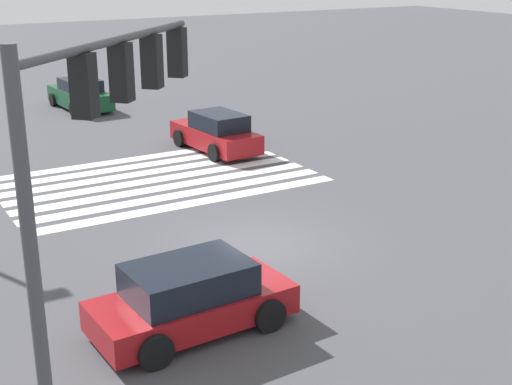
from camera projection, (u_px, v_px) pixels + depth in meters
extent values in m
plane|color=#47474C|center=(256.00, 244.00, 19.12)|extent=(137.20, 137.20, 0.00)
cube|color=silver|center=(128.00, 160.00, 26.95)|extent=(10.48, 0.60, 0.01)
cube|color=silver|center=(137.00, 166.00, 26.18)|extent=(10.48, 0.60, 0.01)
cube|color=silver|center=(147.00, 173.00, 25.40)|extent=(10.48, 0.60, 0.01)
cube|color=silver|center=(158.00, 179.00, 24.62)|extent=(10.48, 0.60, 0.01)
cube|color=silver|center=(169.00, 187.00, 23.85)|extent=(10.48, 0.60, 0.01)
cube|color=silver|center=(181.00, 195.00, 23.07)|extent=(10.48, 0.60, 0.01)
cube|color=silver|center=(193.00, 203.00, 22.29)|extent=(10.48, 0.60, 0.01)
cylinder|color=#47474C|center=(38.00, 318.00, 8.54)|extent=(0.18, 0.18, 6.50)
cylinder|color=#47474C|center=(117.00, 40.00, 9.99)|extent=(3.80, 3.80, 0.12)
cube|color=black|center=(84.00, 86.00, 9.18)|extent=(0.40, 0.40, 0.84)
sphere|color=red|center=(90.00, 84.00, 9.33)|extent=(0.16, 0.16, 0.16)
cube|color=black|center=(121.00, 73.00, 10.22)|extent=(0.40, 0.40, 0.84)
sphere|color=gold|center=(126.00, 71.00, 10.37)|extent=(0.16, 0.16, 0.16)
cube|color=black|center=(152.00, 62.00, 11.27)|extent=(0.40, 0.40, 0.84)
sphere|color=green|center=(156.00, 60.00, 11.42)|extent=(0.16, 0.16, 0.16)
cube|color=black|center=(177.00, 53.00, 12.31)|extent=(0.40, 0.40, 0.84)
sphere|color=red|center=(180.00, 51.00, 12.46)|extent=(0.16, 0.16, 0.16)
cube|color=#144728|center=(80.00, 98.00, 35.74)|extent=(2.08, 4.74, 0.78)
cube|color=black|center=(80.00, 85.00, 35.39)|extent=(1.74, 2.35, 0.57)
cylinder|color=black|center=(53.00, 100.00, 36.45)|extent=(0.26, 0.67, 0.66)
cylinder|color=black|center=(87.00, 96.00, 37.42)|extent=(0.26, 0.67, 0.66)
cylinder|color=black|center=(73.00, 109.00, 34.20)|extent=(0.26, 0.67, 0.66)
cylinder|color=black|center=(109.00, 105.00, 35.18)|extent=(0.26, 0.67, 0.66)
cube|color=maroon|center=(192.00, 307.00, 14.64)|extent=(4.23, 2.01, 0.62)
cube|color=black|center=(189.00, 279.00, 14.40)|extent=(2.53, 1.75, 0.67)
cylinder|color=black|center=(223.00, 282.00, 16.09)|extent=(0.72, 0.25, 0.71)
cylinder|color=black|center=(270.00, 315.00, 14.61)|extent=(0.72, 0.25, 0.71)
cylinder|color=black|center=(116.00, 312.00, 14.76)|extent=(0.72, 0.25, 0.71)
cylinder|color=black|center=(155.00, 352.00, 13.28)|extent=(0.72, 0.25, 0.71)
cube|color=maroon|center=(215.00, 137.00, 28.12)|extent=(2.01, 4.48, 0.73)
cube|color=black|center=(219.00, 121.00, 27.66)|extent=(1.68, 2.34, 0.64)
cylinder|color=black|center=(179.00, 138.00, 28.77)|extent=(0.27, 0.70, 0.68)
cylinder|color=black|center=(216.00, 132.00, 29.71)|extent=(0.27, 0.70, 0.68)
cylinder|color=black|center=(215.00, 153.00, 26.67)|extent=(0.27, 0.70, 0.68)
cylinder|color=black|center=(253.00, 146.00, 27.60)|extent=(0.27, 0.70, 0.68)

